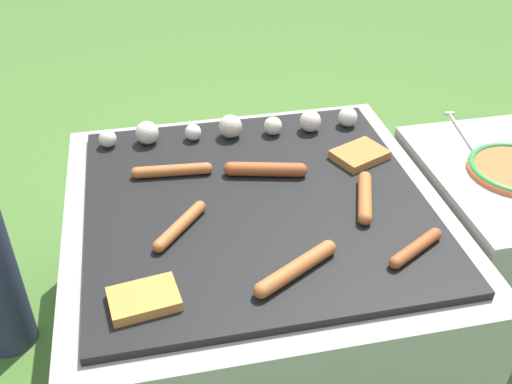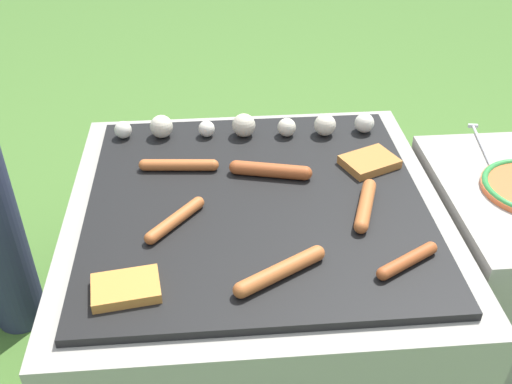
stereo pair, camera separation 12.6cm
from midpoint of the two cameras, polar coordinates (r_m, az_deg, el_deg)
ground_plane at (r=1.55m, az=-2.38°, el=-13.33°), size 14.00×14.00×0.00m
grill at (r=1.40m, az=-2.58°, el=-7.78°), size 0.81×0.81×0.42m
side_ledge at (r=1.57m, az=19.49°, el=-4.46°), size 0.37×0.48×0.42m
sausage_front_left at (r=1.36m, az=-10.65°, el=1.94°), size 0.18×0.04×0.03m
sausage_front_center at (r=1.08m, az=0.51°, el=-7.41°), size 0.18×0.11×0.03m
sausage_back_center at (r=1.20m, az=-10.24°, el=-3.29°), size 0.12×0.13×0.02m
sausage_front_right at (r=1.26m, az=7.55°, el=-0.59°), size 0.08×0.16×0.03m
sausage_mid_right at (r=1.33m, az=-1.80°, el=2.08°), size 0.18×0.07×0.03m
sausage_mid_left at (r=1.15m, az=11.99°, el=-5.34°), size 0.13×0.09×0.02m
bread_slice_right at (r=1.06m, az=-14.02°, el=-10.01°), size 0.13×0.10×0.02m
bread_slice_center at (r=1.41m, az=7.34°, el=3.46°), size 0.14×0.13×0.02m
mushroom_row at (r=1.48m, az=-4.37°, el=6.14°), size 0.64×0.08×0.06m
fork_utensil at (r=1.57m, az=16.80°, el=5.51°), size 0.05×0.22×0.01m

